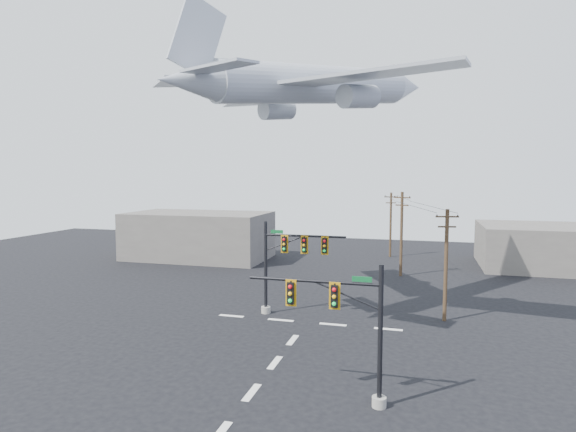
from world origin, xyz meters
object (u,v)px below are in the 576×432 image
(signal_mast_near, at_px, (350,329))
(utility_pole_a, at_px, (446,263))
(utility_pole_c, at_px, (391,223))
(signal_mast_far, at_px, (285,263))
(utility_pole_b, at_px, (401,232))
(airliner, at_px, (317,85))

(signal_mast_near, relative_size, utility_pole_a, 0.81)
(utility_pole_c, bearing_deg, utility_pole_a, -84.55)
(utility_pole_c, bearing_deg, signal_mast_far, -108.40)
(signal_mast_far, xyz_separation_m, utility_pole_b, (8.14, 17.32, 0.64))
(airliner, bearing_deg, signal_mast_near, -126.73)
(airliner, bearing_deg, utility_pole_a, -48.50)
(signal_mast_near, xyz_separation_m, signal_mast_far, (-7.01, 13.24, 0.45))
(signal_mast_far, xyz_separation_m, utility_pole_a, (12.00, 1.78, 0.28))
(utility_pole_a, relative_size, utility_pole_c, 0.98)
(airliner, bearing_deg, utility_pole_c, 26.78)
(utility_pole_b, distance_m, airliner, 21.89)
(signal_mast_near, bearing_deg, utility_pole_b, 87.89)
(utility_pole_a, relative_size, airliner, 0.36)
(signal_mast_near, bearing_deg, airliner, 108.68)
(signal_mast_far, relative_size, utility_pole_a, 0.87)
(signal_mast_far, bearing_deg, signal_mast_near, -62.10)
(signal_mast_near, distance_m, utility_pole_c, 42.55)
(signal_mast_far, distance_m, airliner, 13.74)
(signal_mast_near, distance_m, utility_pole_a, 15.84)
(utility_pole_c, bearing_deg, airliner, -104.14)
(utility_pole_b, distance_m, utility_pole_c, 12.13)
(utility_pole_b, bearing_deg, utility_pole_a, -57.79)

